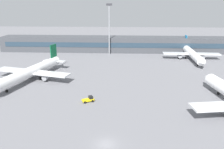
# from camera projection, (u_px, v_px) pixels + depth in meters

# --- Properties ---
(ground_plane) EXTENTS (400.00, 400.00, 0.00)m
(ground_plane) POSITION_uv_depth(u_px,v_px,m) (114.00, 82.00, 87.13)
(ground_plane) COLOR slate
(terminal_building) EXTENTS (142.19, 12.13, 9.00)m
(terminal_building) POSITION_uv_depth(u_px,v_px,m) (118.00, 44.00, 139.71)
(terminal_building) COLOR #3F4247
(terminal_building) RESTS_ON ground_plane
(airplane_mid) EXTENTS (31.48, 44.34, 11.14)m
(airplane_mid) POSITION_uv_depth(u_px,v_px,m) (30.00, 72.00, 87.75)
(airplane_mid) COLOR silver
(airplane_mid) RESTS_ON ground_plane
(airplane_far) EXTENTS (29.72, 42.69, 10.55)m
(airplane_far) POSITION_uv_depth(u_px,v_px,m) (192.00, 54.00, 119.96)
(airplane_far) COLOR white
(airplane_far) RESTS_ON ground_plane
(baggage_tug_yellow) EXTENTS (3.89, 3.02, 1.75)m
(baggage_tug_yellow) POSITION_uv_depth(u_px,v_px,m) (89.00, 99.00, 69.72)
(baggage_tug_yellow) COLOR yellow
(baggage_tug_yellow) RESTS_ON ground_plane
(floodlight_tower_west) EXTENTS (3.20, 0.80, 28.41)m
(floodlight_tower_west) POSITION_uv_depth(u_px,v_px,m) (109.00, 26.00, 128.42)
(floodlight_tower_west) COLOR gray
(floodlight_tower_west) RESTS_ON ground_plane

